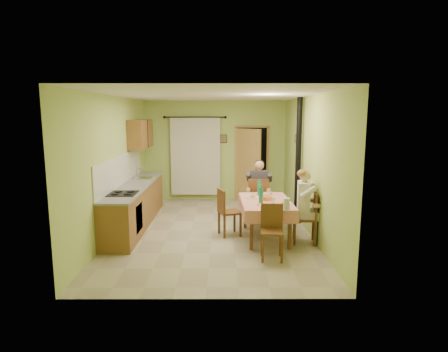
{
  "coord_description": "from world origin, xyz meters",
  "views": [
    {
      "loc": [
        0.23,
        -7.65,
        2.43
      ],
      "look_at": [
        0.25,
        0.1,
        1.15
      ],
      "focal_mm": 30.0,
      "sensor_mm": 36.0,
      "label": 1
    }
  ],
  "objects_px": {
    "chair_left": "(229,221)",
    "man_far": "(259,184)",
    "man_right": "(305,198)",
    "stove_flue": "(298,178)",
    "chair_right": "(305,228)",
    "chair_far": "(259,209)",
    "chair_near": "(272,243)",
    "dining_table": "(266,219)"
  },
  "relations": [
    {
      "from": "man_right",
      "to": "stove_flue",
      "type": "height_order",
      "value": "stove_flue"
    },
    {
      "from": "chair_far",
      "to": "stove_flue",
      "type": "relative_size",
      "value": 0.36
    },
    {
      "from": "man_far",
      "to": "stove_flue",
      "type": "distance_m",
      "value": 0.87
    },
    {
      "from": "chair_near",
      "to": "stove_flue",
      "type": "xyz_separation_m",
      "value": [
        0.85,
        2.2,
        0.74
      ]
    },
    {
      "from": "chair_left",
      "to": "man_right",
      "type": "bearing_deg",
      "value": 53.23
    },
    {
      "from": "chair_far",
      "to": "man_far",
      "type": "bearing_deg",
      "value": 90.0
    },
    {
      "from": "man_far",
      "to": "stove_flue",
      "type": "relative_size",
      "value": 0.5
    },
    {
      "from": "man_far",
      "to": "man_right",
      "type": "bearing_deg",
      "value": -54.62
    },
    {
      "from": "chair_near",
      "to": "man_right",
      "type": "relative_size",
      "value": 0.67
    },
    {
      "from": "man_right",
      "to": "chair_far",
      "type": "bearing_deg",
      "value": 35.78
    },
    {
      "from": "dining_table",
      "to": "man_right",
      "type": "distance_m",
      "value": 0.91
    },
    {
      "from": "chair_left",
      "to": "chair_near",
      "type": "bearing_deg",
      "value": 9.87
    },
    {
      "from": "man_far",
      "to": "man_right",
      "type": "height_order",
      "value": "same"
    },
    {
      "from": "chair_left",
      "to": "stove_flue",
      "type": "xyz_separation_m",
      "value": [
        1.55,
        0.93,
        0.73
      ]
    },
    {
      "from": "chair_right",
      "to": "chair_near",
      "type": "bearing_deg",
      "value": 146.25
    },
    {
      "from": "chair_left",
      "to": "chair_right",
      "type": "bearing_deg",
      "value": 53.32
    },
    {
      "from": "stove_flue",
      "to": "chair_near",
      "type": "bearing_deg",
      "value": -111.05
    },
    {
      "from": "chair_far",
      "to": "chair_near",
      "type": "xyz_separation_m",
      "value": [
        0.01,
        -2.24,
        -0.0
      ]
    },
    {
      "from": "chair_near",
      "to": "man_right",
      "type": "xyz_separation_m",
      "value": [
        0.73,
        0.82,
        0.59
      ]
    },
    {
      "from": "stove_flue",
      "to": "man_right",
      "type": "bearing_deg",
      "value": -95.03
    },
    {
      "from": "chair_far",
      "to": "chair_right",
      "type": "bearing_deg",
      "value": -53.88
    },
    {
      "from": "chair_far",
      "to": "chair_right",
      "type": "relative_size",
      "value": 1.03
    },
    {
      "from": "chair_far",
      "to": "chair_left",
      "type": "distance_m",
      "value": 1.19
    },
    {
      "from": "dining_table",
      "to": "man_far",
      "type": "xyz_separation_m",
      "value": [
        -0.02,
        1.15,
        0.5
      ]
    },
    {
      "from": "chair_left",
      "to": "stove_flue",
      "type": "distance_m",
      "value": 1.95
    },
    {
      "from": "chair_left",
      "to": "man_far",
      "type": "height_order",
      "value": "man_far"
    },
    {
      "from": "chair_near",
      "to": "stove_flue",
      "type": "relative_size",
      "value": 0.33
    },
    {
      "from": "man_far",
      "to": "dining_table",
      "type": "bearing_deg",
      "value": -80.4
    },
    {
      "from": "dining_table",
      "to": "chair_far",
      "type": "bearing_deg",
      "value": 89.81
    },
    {
      "from": "chair_right",
      "to": "man_far",
      "type": "bearing_deg",
      "value": 35.87
    },
    {
      "from": "chair_right",
      "to": "chair_left",
      "type": "height_order",
      "value": "chair_right"
    },
    {
      "from": "chair_left",
      "to": "stove_flue",
      "type": "bearing_deg",
      "value": 101.75
    },
    {
      "from": "man_right",
      "to": "chair_right",
      "type": "bearing_deg",
      "value": -90.0
    },
    {
      "from": "chair_near",
      "to": "man_far",
      "type": "distance_m",
      "value": 2.33
    },
    {
      "from": "man_far",
      "to": "chair_far",
      "type": "bearing_deg",
      "value": -90.0
    },
    {
      "from": "chair_right",
      "to": "man_far",
      "type": "xyz_separation_m",
      "value": [
        -0.75,
        1.44,
        0.59
      ]
    },
    {
      "from": "dining_table",
      "to": "chair_far",
      "type": "distance_m",
      "value": 1.14
    },
    {
      "from": "chair_near",
      "to": "chair_left",
      "type": "bearing_deg",
      "value": -57.06
    },
    {
      "from": "man_far",
      "to": "chair_right",
      "type": "bearing_deg",
      "value": -54.2
    },
    {
      "from": "chair_far",
      "to": "man_far",
      "type": "height_order",
      "value": "man_far"
    },
    {
      "from": "chair_right",
      "to": "dining_table",
      "type": "bearing_deg",
      "value": 76.59
    },
    {
      "from": "chair_far",
      "to": "man_right",
      "type": "height_order",
      "value": "man_right"
    }
  ]
}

